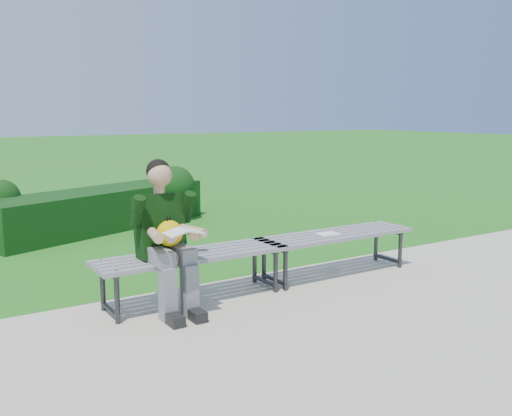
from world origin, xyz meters
TOP-DOWN VIEW (x-y plane):
  - ground at (0.00, 0.00)m, footprint 80.00×80.00m
  - walkway at (0.00, -1.75)m, footprint 30.00×3.50m
  - hedge at (-0.18, 3.38)m, footprint 3.62×2.12m
  - bench_left at (-0.53, -0.43)m, footprint 1.80×0.50m
  - bench_right at (1.14, -0.43)m, footprint 1.80×0.50m
  - seated_boy at (-0.83, -0.52)m, footprint 0.56×0.76m
  - paper_sheet at (1.04, -0.43)m, footprint 0.23×0.18m

SIDE VIEW (x-z plane):
  - ground at x=0.00m, z-range 0.00..0.00m
  - walkway at x=0.00m, z-range 0.00..0.02m
  - hedge at x=-0.18m, z-range -0.10..0.79m
  - bench_left at x=-0.53m, z-range 0.19..0.64m
  - bench_right at x=1.14m, z-range 0.19..0.64m
  - paper_sheet at x=1.04m, z-range 0.47..0.48m
  - seated_boy at x=-0.83m, z-range 0.06..1.37m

